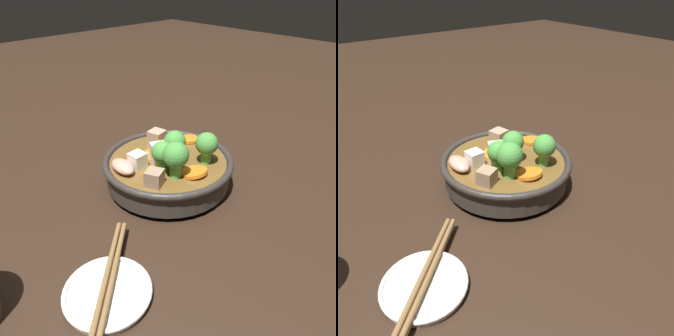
% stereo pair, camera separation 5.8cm
% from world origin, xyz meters
% --- Properties ---
extents(ground_plane, '(3.00, 3.00, 0.00)m').
position_xyz_m(ground_plane, '(0.00, 0.00, 0.00)').
color(ground_plane, black).
extents(stirfry_bowl, '(0.23, 0.23, 0.11)m').
position_xyz_m(stirfry_bowl, '(-0.00, 0.00, 0.04)').
color(stirfry_bowl, '#38332D').
rests_on(stirfry_bowl, ground_plane).
extents(side_saucer, '(0.11, 0.11, 0.01)m').
position_xyz_m(side_saucer, '(-0.12, 0.22, 0.01)').
color(side_saucer, white).
rests_on(side_saucer, ground_plane).
extents(chopsticks_pair, '(0.16, 0.17, 0.01)m').
position_xyz_m(chopsticks_pair, '(-0.12, 0.22, 0.02)').
color(chopsticks_pair, olive).
rests_on(chopsticks_pair, side_saucer).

